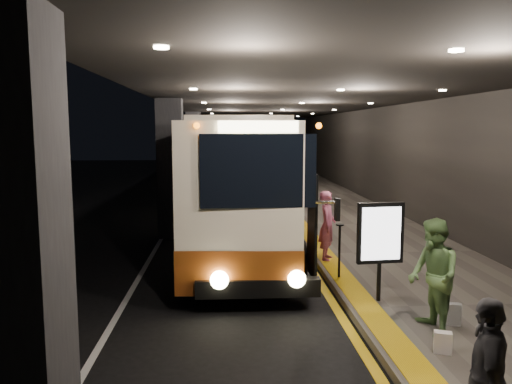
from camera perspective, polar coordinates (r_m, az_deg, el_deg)
name	(u,v)px	position (r m, az deg, el deg)	size (l,w,h in m)	color
ground	(217,270)	(12.45, -4.52, -8.89)	(90.00, 90.00, 0.00)	black
lane_line_white	(166,230)	(17.43, -10.21, -4.32)	(0.12, 50.00, 0.01)	silver
kerb_stripe_yellow	(286,229)	(17.44, 3.50, -4.21)	(0.18, 50.00, 0.01)	gold
sidewalk	(354,226)	(17.88, 11.17, -3.82)	(4.50, 50.00, 0.15)	#514C44
tactile_strip	(301,224)	(17.48, 5.13, -3.69)	(0.50, 50.00, 0.01)	gold
terminal_wall	(420,142)	(18.28, 18.27, 5.43)	(0.10, 50.00, 6.00)	black
support_columns	(171,169)	(16.11, -9.73, 2.65)	(0.80, 24.80, 4.40)	black
canopy	(292,95)	(17.16, 4.13, 11.02)	(9.00, 50.00, 0.40)	black
coach_main	(245,188)	(14.66, -1.24, 0.46)	(3.08, 11.65, 3.60)	#F0E5C9
coach_second	(238,159)	(27.96, -2.05, 3.77)	(2.56, 11.85, 3.72)	#F0E5C9
coach_third	(234,151)	(41.69, -2.51, 4.71)	(2.77, 11.09, 3.46)	#F0E5C9
passenger_boarding	(327,225)	(12.76, 8.15, -3.81)	(0.64, 0.42, 1.75)	#C55C7E
passenger_waiting_green	(433,276)	(8.64, 19.60, -9.07)	(0.91, 0.56, 1.88)	#517742
passenger_waiting_grey	(487,379)	(5.75, 24.87, -18.79)	(0.98, 0.50, 1.67)	#4A494E
bag_polka	(451,314)	(9.28, 21.41, -12.87)	(0.31, 0.13, 0.38)	black
bag_plain	(443,342)	(8.19, 20.56, -15.79)	(0.25, 0.15, 0.32)	silver
info_sign	(380,235)	(9.80, 14.03, -4.78)	(0.91, 0.20, 1.92)	black
stanchion_post	(339,251)	(11.31, 9.51, -6.70)	(0.05, 0.05, 1.20)	black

